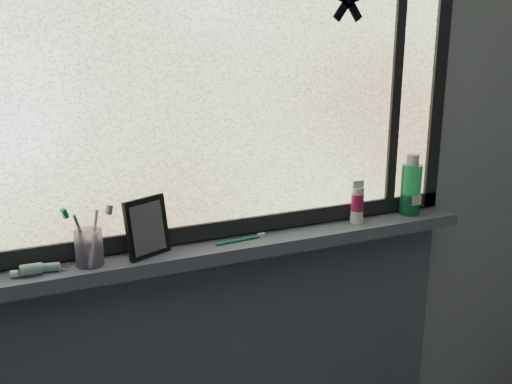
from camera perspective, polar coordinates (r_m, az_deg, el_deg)
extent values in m
cube|color=#9EA3A8|center=(1.72, -3.37, 3.04)|extent=(3.00, 0.01, 2.50)
cube|color=slate|center=(1.72, -2.34, -5.59)|extent=(1.62, 0.14, 0.04)
cube|color=silver|center=(1.66, -3.23, 12.37)|extent=(1.50, 0.01, 1.00)
cube|color=black|center=(1.75, -2.95, -3.54)|extent=(1.60, 0.03, 0.05)
cube|color=black|center=(2.07, 17.81, 12.28)|extent=(0.05, 0.03, 1.10)
cube|color=black|center=(1.95, 13.88, 12.42)|extent=(0.03, 0.03, 1.00)
cube|color=black|center=(1.61, -10.85, -3.46)|extent=(0.15, 0.12, 0.17)
cylinder|color=#C4ABE3|center=(1.60, -16.35, -5.36)|extent=(0.09, 0.09, 0.10)
cylinder|color=#1D975B|center=(2.02, 15.24, 0.74)|extent=(0.09, 0.09, 0.17)
cylinder|color=silver|center=(1.89, 10.11, -0.83)|extent=(0.05, 0.05, 0.10)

